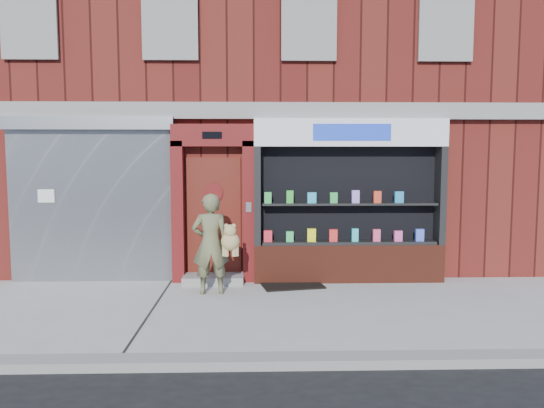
{
  "coord_description": "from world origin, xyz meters",
  "views": [
    {
      "loc": [
        0.06,
        -7.87,
        2.39
      ],
      "look_at": [
        0.3,
        1.0,
        1.53
      ],
      "focal_mm": 35.0,
      "sensor_mm": 36.0,
      "label": 1
    }
  ],
  "objects": [
    {
      "name": "red_door_bay",
      "position": [
        -0.75,
        1.86,
        1.46
      ],
      "size": [
        1.52,
        0.58,
        2.9
      ],
      "color": "#500D0E",
      "rests_on": "ground"
    },
    {
      "name": "shutter_bay",
      "position": [
        -3.0,
        1.93,
        1.72
      ],
      "size": [
        3.1,
        0.3,
        3.04
      ],
      "color": "gray",
      "rests_on": "ground"
    },
    {
      "name": "ground",
      "position": [
        0.0,
        0.0,
        0.0
      ],
      "size": [
        80.0,
        80.0,
        0.0
      ],
      "primitive_type": "plane",
      "color": "#9E9E99",
      "rests_on": "ground"
    },
    {
      "name": "pharmacy_bay",
      "position": [
        1.75,
        1.81,
        1.37
      ],
      "size": [
        3.5,
        0.41,
        3.0
      ],
      "color": "maroon",
      "rests_on": "ground"
    },
    {
      "name": "doormat",
      "position": [
        0.67,
        1.49,
        0.01
      ],
      "size": [
        1.2,
        0.94,
        0.03
      ],
      "primitive_type": "cube",
      "rotation": [
        0.0,
        0.0,
        0.19
      ],
      "color": "black",
      "rests_on": "ground"
    },
    {
      "name": "building",
      "position": [
        -0.0,
        5.99,
        4.0
      ],
      "size": [
        12.0,
        8.16,
        8.0
      ],
      "color": "#521612",
      "rests_on": "ground"
    },
    {
      "name": "curb",
      "position": [
        0.0,
        -2.15,
        0.06
      ],
      "size": [
        60.0,
        0.3,
        0.12
      ],
      "primitive_type": "cube",
      "color": "gray",
      "rests_on": "ground"
    },
    {
      "name": "woman",
      "position": [
        -0.7,
        0.97,
        0.86
      ],
      "size": [
        0.83,
        0.58,
        1.71
      ],
      "color": "#616241",
      "rests_on": "ground"
    }
  ]
}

